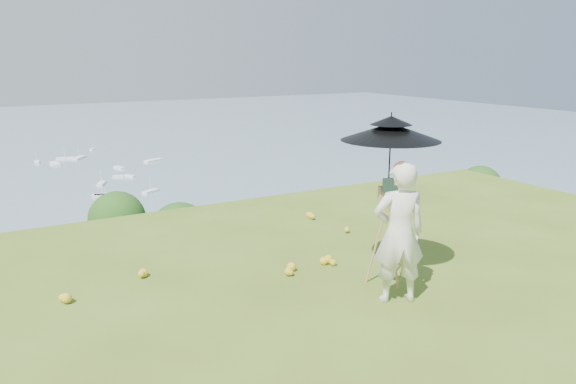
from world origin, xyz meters
TOP-DOWN VIEW (x-y plane):
  - ground at (0.00, 0.00)m, footprint 14.00×14.00m
  - shoreline_tier at (0.00, 75.00)m, footprint 170.00×28.00m
  - slope_trees at (0.00, 35.00)m, footprint 110.00×50.00m
  - harbor_town at (0.00, 75.00)m, footprint 110.00×22.00m
  - wildflowers at (0.00, 0.25)m, footprint 10.00×10.50m
  - painter at (-0.44, 1.18)m, footprint 0.80×0.66m
  - field_easel at (-0.17, 1.73)m, footprint 0.73×0.73m
  - sun_umbrella at (-0.16, 1.76)m, footprint 1.57×1.57m
  - painter_cap at (-0.44, 1.18)m, footprint 0.26×0.29m

SIDE VIEW (x-z plane):
  - shoreline_tier at x=0.00m, z-range -40.00..-32.00m
  - harbor_town at x=0.00m, z-range -32.00..-27.00m
  - slope_trees at x=0.00m, z-range -18.00..-12.00m
  - ground at x=0.00m, z-range 0.00..0.00m
  - wildflowers at x=0.00m, z-range 0.00..0.12m
  - field_easel at x=-0.17m, z-range 0.00..1.54m
  - painter at x=-0.44m, z-range 0.00..1.86m
  - painter_cap at x=-0.44m, z-range 1.76..1.86m
  - sun_umbrella at x=-0.16m, z-range 1.26..2.41m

